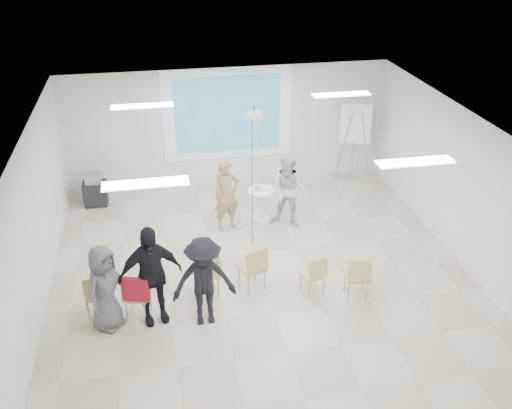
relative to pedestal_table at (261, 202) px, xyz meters
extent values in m
cube|color=beige|center=(-0.43, -2.42, -0.47)|extent=(8.00, 9.00, 0.10)
cube|color=white|center=(-0.43, -2.42, 2.63)|extent=(8.00, 9.00, 0.10)
cube|color=silver|center=(-0.43, 2.13, 1.08)|extent=(8.00, 0.10, 3.00)
cube|color=silver|center=(-4.48, -2.42, 1.08)|extent=(0.10, 9.00, 3.00)
cube|color=silver|center=(3.62, -2.42, 1.08)|extent=(0.10, 9.00, 3.00)
cube|color=silver|center=(-0.43, 2.06, 1.43)|extent=(3.20, 0.01, 2.30)
cube|color=teal|center=(-0.43, 2.05, 1.43)|extent=(2.60, 0.01, 1.90)
cylinder|color=white|center=(0.00, 0.00, -0.40)|extent=(0.55, 0.55, 0.05)
cylinder|color=white|center=(0.00, 0.00, -0.06)|extent=(0.15, 0.15, 0.66)
cylinder|color=white|center=(0.00, 0.00, 0.29)|extent=(0.75, 0.75, 0.04)
cube|color=silver|center=(0.04, -0.04, 0.32)|extent=(0.21, 0.15, 0.01)
cube|color=#43A2CB|center=(-0.06, 0.08, 0.33)|extent=(0.19, 0.23, 0.02)
imported|color=tan|center=(-0.82, -0.26, 0.50)|extent=(0.77, 0.63, 1.84)
imported|color=silver|center=(0.54, -0.38, 0.51)|extent=(1.14, 1.07, 1.87)
cube|color=silver|center=(-0.64, -0.01, 0.79)|extent=(0.07, 0.12, 0.04)
cube|color=white|center=(0.36, -0.13, 0.84)|extent=(0.10, 0.14, 0.04)
cube|color=tan|center=(-3.49, -2.84, 0.02)|extent=(0.49, 0.49, 0.04)
cube|color=tan|center=(-3.44, -3.03, 0.26)|extent=(0.42, 0.18, 0.39)
cylinder|color=gray|center=(-3.61, -3.04, -0.21)|extent=(0.03, 0.03, 0.43)
cylinder|color=gray|center=(-3.29, -2.96, -0.21)|extent=(0.03, 0.03, 0.43)
cylinder|color=gray|center=(-3.69, -2.72, -0.21)|extent=(0.03, 0.03, 0.43)
cylinder|color=#94959C|center=(-3.37, -2.64, -0.21)|extent=(0.03, 0.03, 0.43)
cube|color=tan|center=(-2.77, -3.03, 0.01)|extent=(0.51, 0.51, 0.04)
cube|color=tan|center=(-2.83, -3.21, 0.25)|extent=(0.41, 0.20, 0.38)
cylinder|color=gray|center=(-2.98, -3.13, -0.21)|extent=(0.03, 0.03, 0.42)
cylinder|color=#93969B|center=(-2.67, -3.23, -0.21)|extent=(0.03, 0.03, 0.42)
cylinder|color=#93969B|center=(-2.88, -2.82, -0.21)|extent=(0.03, 0.03, 0.42)
cylinder|color=#92949A|center=(-2.57, -2.92, -0.21)|extent=(0.03, 0.03, 0.42)
cube|color=tan|center=(-1.54, -2.63, 0.05)|extent=(0.49, 0.49, 0.04)
cube|color=tan|center=(-1.52, -2.84, 0.32)|extent=(0.45, 0.14, 0.42)
cylinder|color=gray|center=(-1.70, -2.83, -0.19)|extent=(0.03, 0.03, 0.47)
cylinder|color=gray|center=(-1.35, -2.79, -0.19)|extent=(0.03, 0.03, 0.47)
cylinder|color=#93959B|center=(-1.74, -2.47, -0.19)|extent=(0.03, 0.03, 0.47)
cylinder|color=gray|center=(-1.39, -2.43, -0.19)|extent=(0.03, 0.03, 0.47)
cube|color=tan|center=(-0.70, -2.61, 0.04)|extent=(0.56, 0.56, 0.04)
cube|color=tan|center=(-0.63, -2.81, 0.30)|extent=(0.44, 0.23, 0.41)
cylinder|color=gray|center=(-0.80, -2.84, -0.19)|extent=(0.03, 0.03, 0.45)
cylinder|color=#92969A|center=(-0.47, -2.72, -0.19)|extent=(0.03, 0.03, 0.45)
cylinder|color=gray|center=(-0.92, -2.51, -0.19)|extent=(0.03, 0.03, 0.45)
cylinder|color=gray|center=(-0.59, -2.39, -0.19)|extent=(0.03, 0.03, 0.45)
cube|color=tan|center=(0.37, -2.95, -0.01)|extent=(0.47, 0.47, 0.04)
cube|color=tan|center=(0.42, -3.12, 0.21)|extent=(0.39, 0.18, 0.36)
cylinder|color=gray|center=(0.26, -3.14, -0.22)|extent=(0.02, 0.02, 0.40)
cylinder|color=gray|center=(0.56, -3.05, -0.22)|extent=(0.02, 0.02, 0.40)
cylinder|color=gray|center=(0.18, -2.84, -0.22)|extent=(0.02, 0.02, 0.40)
cylinder|color=gray|center=(0.48, -2.76, -0.22)|extent=(0.02, 0.02, 0.40)
cube|color=tan|center=(1.13, -3.20, 0.02)|extent=(0.46, 0.46, 0.04)
cube|color=tan|center=(1.10, -3.40, 0.27)|extent=(0.42, 0.13, 0.39)
cylinder|color=gray|center=(0.94, -3.35, -0.20)|extent=(0.02, 0.02, 0.43)
cylinder|color=gray|center=(1.27, -3.39, -0.20)|extent=(0.02, 0.02, 0.43)
cylinder|color=gray|center=(0.98, -3.01, -0.20)|extent=(0.02, 0.02, 0.43)
cylinder|color=gray|center=(1.31, -3.05, -0.20)|extent=(0.02, 0.02, 0.43)
cube|color=#AD1527|center=(-2.77, -3.25, 0.30)|extent=(0.46, 0.24, 0.43)
imported|color=black|center=(-1.54, -2.61, 0.09)|extent=(0.38, 0.29, 0.03)
imported|color=black|center=(-2.51, -3.16, 0.63)|extent=(1.34, 0.96, 2.10)
imported|color=black|center=(-1.65, -3.39, 0.52)|extent=(1.22, 0.67, 1.88)
imported|color=#5A5B5F|center=(-3.27, -3.19, 0.45)|extent=(0.97, 1.02, 1.75)
cylinder|color=gray|center=(2.45, 1.59, 0.56)|extent=(0.30, 0.33, 1.94)
cylinder|color=#95979E|center=(2.97, 1.43, 0.56)|extent=(0.42, 0.13, 1.94)
cylinder|color=#95979D|center=(2.81, 1.85, 0.56)|extent=(0.15, 0.42, 1.93)
cube|color=white|center=(2.74, 1.64, 1.16)|extent=(0.80, 0.44, 1.08)
cube|color=#94979C|center=(2.76, 1.68, 1.66)|extent=(0.77, 0.29, 0.07)
cube|color=black|center=(-3.75, 1.44, -0.12)|extent=(0.55, 0.45, 0.54)
cube|color=#96989E|center=(-3.75, 1.44, 0.27)|extent=(0.39, 0.33, 0.24)
cylinder|color=black|center=(-3.97, 1.28, -0.39)|extent=(0.07, 0.07, 0.07)
cylinder|color=black|center=(-3.53, 1.27, -0.39)|extent=(0.07, 0.07, 0.07)
cylinder|color=black|center=(-3.96, 1.61, -0.39)|extent=(0.07, 0.07, 0.07)
cylinder|color=black|center=(-3.52, 1.60, -0.39)|extent=(0.07, 0.07, 0.07)
cube|color=white|center=(-0.33, -0.92, 2.40)|extent=(0.30, 0.25, 0.10)
cylinder|color=gray|center=(-0.33, -0.92, 2.51)|extent=(0.04, 0.04, 0.14)
cylinder|color=black|center=(-0.39, -1.00, 0.96)|extent=(0.01, 0.01, 2.77)
cylinder|color=white|center=(-0.29, -1.02, 0.96)|extent=(0.01, 0.01, 2.77)
cube|color=white|center=(-2.43, -0.42, 2.55)|extent=(1.20, 0.30, 0.02)
cube|color=white|center=(1.57, -0.42, 2.55)|extent=(1.20, 0.30, 0.02)
cube|color=white|center=(-2.43, -3.92, 2.55)|extent=(1.20, 0.30, 0.02)
cube|color=white|center=(1.57, -3.92, 2.55)|extent=(1.20, 0.30, 0.02)
camera|label=1|loc=(-2.26, -11.21, 5.98)|focal=40.00mm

